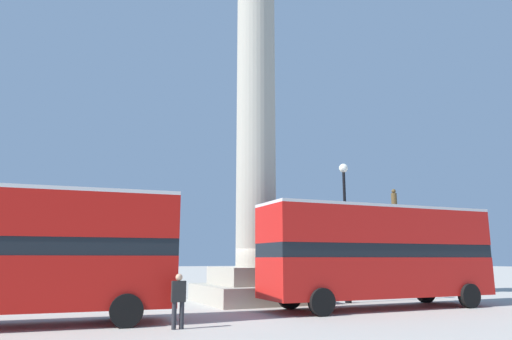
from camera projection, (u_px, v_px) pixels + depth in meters
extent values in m
plane|color=#ADA89E|center=(256.00, 302.00, 21.72)|extent=(200.00, 200.00, 0.00)
cube|color=#A39E8E|center=(256.00, 293.00, 21.80)|extent=(5.21, 5.21, 0.82)
cube|color=#A39E8E|center=(256.00, 276.00, 21.96)|extent=(3.75, 3.75, 0.82)
cylinder|color=#A39E8E|center=(256.00, 112.00, 23.53)|extent=(1.99, 1.99, 15.72)
cube|color=red|center=(379.00, 277.00, 19.12)|extent=(10.31, 2.79, 1.58)
cube|color=black|center=(378.00, 251.00, 19.32)|extent=(10.31, 2.74, 0.55)
cube|color=red|center=(377.00, 227.00, 19.52)|extent=(10.31, 2.79, 1.46)
cube|color=silver|center=(376.00, 209.00, 19.67)|extent=(10.31, 2.79, 0.12)
cylinder|color=black|center=(425.00, 292.00, 21.49)|extent=(1.01, 0.32, 1.00)
cylinder|color=black|center=(469.00, 296.00, 19.18)|extent=(1.01, 0.32, 1.00)
cylinder|color=black|center=(290.00, 297.00, 18.76)|extent=(1.01, 0.32, 1.00)
cylinder|color=black|center=(322.00, 302.00, 16.45)|extent=(1.01, 0.32, 1.00)
cube|color=#B7140F|center=(3.00, 283.00, 13.85)|extent=(10.39, 3.30, 1.63)
cube|color=black|center=(7.00, 247.00, 14.06)|extent=(10.39, 3.25, 0.55)
cube|color=#B7140F|center=(10.00, 215.00, 14.25)|extent=(10.39, 3.30, 1.40)
cube|color=silver|center=(13.00, 191.00, 14.39)|extent=(10.39, 3.30, 0.12)
cylinder|color=black|center=(122.00, 303.00, 15.97)|extent=(1.02, 0.39, 1.00)
cylinder|color=black|center=(126.00, 311.00, 13.73)|extent=(1.02, 0.39, 1.00)
cube|color=#A39E8E|center=(398.00, 266.00, 28.55)|extent=(3.86, 3.23, 3.14)
ellipsoid|color=brown|center=(395.00, 215.00, 29.17)|extent=(2.54, 1.60, 0.96)
cone|color=brown|center=(404.00, 209.00, 29.98)|extent=(1.04, 0.77, 1.01)
cylinder|color=brown|center=(394.00, 200.00, 29.34)|extent=(0.36, 0.36, 0.90)
sphere|color=brown|center=(394.00, 191.00, 29.46)|extent=(0.28, 0.28, 0.28)
cylinder|color=brown|center=(399.00, 232.00, 29.64)|extent=(0.20, 0.20, 1.19)
cylinder|color=brown|center=(406.00, 232.00, 29.25)|extent=(0.20, 0.20, 1.19)
cylinder|color=brown|center=(386.00, 231.00, 28.67)|extent=(0.20, 0.20, 1.19)
cylinder|color=brown|center=(393.00, 231.00, 28.28)|extent=(0.20, 0.20, 1.19)
cylinder|color=black|center=(348.00, 299.00, 21.28)|extent=(0.31, 0.31, 0.40)
cylinder|color=black|center=(346.00, 236.00, 21.83)|extent=(0.14, 0.14, 6.20)
sphere|color=white|center=(343.00, 168.00, 22.47)|extent=(0.44, 0.44, 0.44)
cylinder|color=#28282D|center=(182.00, 315.00, 13.48)|extent=(0.14, 0.14, 0.77)
cylinder|color=#28282D|center=(174.00, 316.00, 13.40)|extent=(0.14, 0.14, 0.77)
cube|color=black|center=(179.00, 291.00, 13.57)|extent=(0.43, 0.19, 0.61)
sphere|color=tan|center=(179.00, 277.00, 13.65)|extent=(0.21, 0.21, 0.21)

